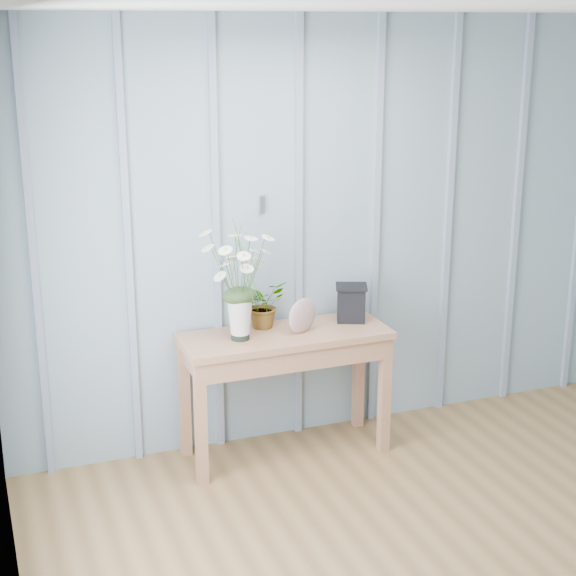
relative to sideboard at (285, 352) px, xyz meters
name	(u,v)px	position (x,y,z in m)	size (l,w,h in m)	color
room_shell	(463,131)	(0.43, -1.08, 1.35)	(4.00, 4.50, 2.50)	#899DAB
sideboard	(285,352)	(0.00, 0.00, 0.00)	(1.20, 0.45, 0.75)	#9A684A
daisy_vase	(239,268)	(-0.27, -0.01, 0.53)	(0.46, 0.35, 0.65)	black
spider_plant	(263,304)	(-0.08, 0.14, 0.25)	(0.25, 0.21, 0.27)	#22391A
felt_disc_vessel	(302,316)	(0.09, -0.03, 0.22)	(0.20, 0.06, 0.20)	brown
carved_box	(351,303)	(0.44, 0.05, 0.23)	(0.22, 0.20, 0.22)	black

